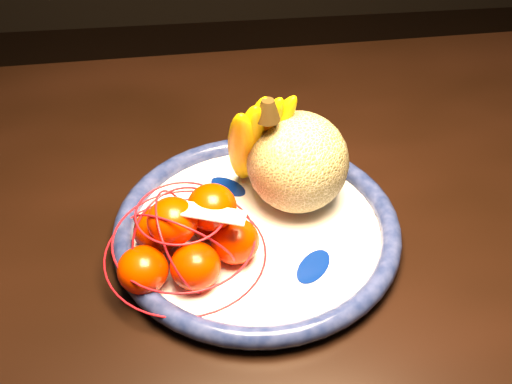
{
  "coord_description": "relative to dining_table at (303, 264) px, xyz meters",
  "views": [
    {
      "loc": [
        -0.07,
        -0.51,
        1.38
      ],
      "look_at": [
        -0.0,
        0.08,
        0.85
      ],
      "focal_mm": 45.0,
      "sensor_mm": 36.0,
      "label": 1
    }
  ],
  "objects": [
    {
      "name": "mandarin_bag",
      "position": [
        -0.15,
        -0.06,
        0.14
      ],
      "size": [
        0.23,
        0.23,
        0.12
      ],
      "rotation": [
        0.0,
        0.0,
        0.17
      ],
      "color": "#FC3100",
      "rests_on": "fruit_bowl"
    },
    {
      "name": "cantaloupe",
      "position": [
        -0.01,
        0.03,
        0.16
      ],
      "size": [
        0.13,
        0.13,
        0.13
      ],
      "primitive_type": "sphere",
      "color": "olive",
      "rests_on": "fruit_bowl"
    },
    {
      "name": "dining_table",
      "position": [
        0.0,
        0.0,
        0.0
      ],
      "size": [
        1.6,
        0.99,
        0.78
      ],
      "rotation": [
        0.0,
        0.0,
        0.03
      ],
      "color": "black",
      "rests_on": "ground"
    },
    {
      "name": "fruit_bowl",
      "position": [
        -0.07,
        -0.02,
        0.1
      ],
      "size": [
        0.37,
        0.37,
        0.03
      ],
      "rotation": [
        0.0,
        0.0,
        0.31
      ],
      "color": "white",
      "rests_on": "dining_table"
    },
    {
      "name": "banana_bunch",
      "position": [
        -0.06,
        0.06,
        0.19
      ],
      "size": [
        0.11,
        0.11,
        0.18
      ],
      "rotation": [
        0.0,
        0.0,
        0.42
      ],
      "color": "yellow",
      "rests_on": "fruit_bowl"
    },
    {
      "name": "price_tag",
      "position": [
        -0.12,
        -0.08,
        0.18
      ],
      "size": [
        0.08,
        0.04,
        0.01
      ],
      "primitive_type": "cube",
      "rotation": [
        -0.14,
        0.1,
        -0.24
      ],
      "color": "white",
      "rests_on": "mandarin_bag"
    }
  ]
}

